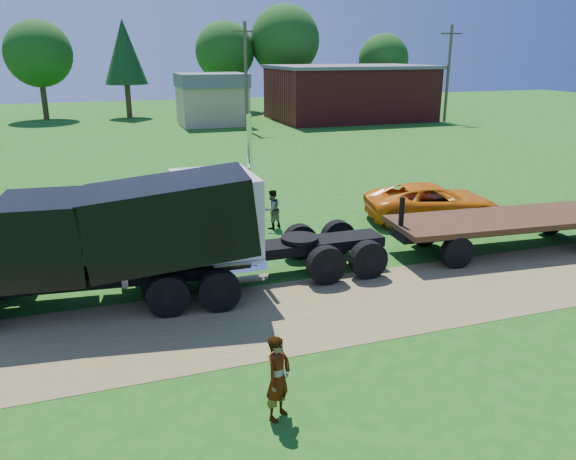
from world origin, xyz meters
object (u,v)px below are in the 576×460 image
object	(u,v)px
black_dump_truck	(114,236)
spectator_a	(278,378)
white_semi_tractor	(219,229)
orange_pickup	(433,203)
flatbed_trailer	(509,224)

from	to	relation	value
black_dump_truck	spectator_a	xyz separation A→B (m)	(2.60, -6.25, -1.13)
white_semi_tractor	spectator_a	bearing A→B (deg)	-93.23
orange_pickup	spectator_a	distance (m)	14.40
white_semi_tractor	spectator_a	distance (m)	6.87
black_dump_truck	spectator_a	size ratio (longest dim) A/B	4.95
flatbed_trailer	spectator_a	distance (m)	12.37
orange_pickup	spectator_a	size ratio (longest dim) A/B	3.23
black_dump_truck	flatbed_trailer	xyz separation A→B (m)	(13.14, 0.22, -1.05)
black_dump_truck	orange_pickup	bearing A→B (deg)	23.54
black_dump_truck	flatbed_trailer	world-z (taller)	black_dump_truck
white_semi_tractor	flatbed_trailer	size ratio (longest dim) A/B	0.95
white_semi_tractor	black_dump_truck	world-z (taller)	white_semi_tractor
black_dump_truck	flatbed_trailer	distance (m)	13.19
white_semi_tractor	orange_pickup	size ratio (longest dim) A/B	1.49
black_dump_truck	orange_pickup	distance (m)	13.31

